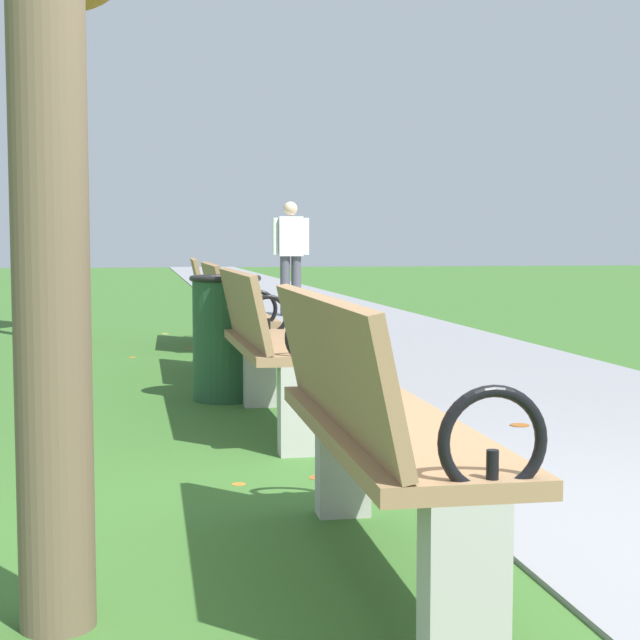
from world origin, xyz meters
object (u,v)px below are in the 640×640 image
(park_bench_2, at_px, (267,344))
(pedestrian_walking, at_px, (291,252))
(park_bench_4, at_px, (211,299))
(trash_bin, at_px, (226,337))
(park_bench_1, at_px, (373,427))
(park_bench_3, at_px, (233,316))

(park_bench_2, xyz_separation_m, pedestrian_walking, (1.39, 8.27, 0.44))
(park_bench_4, bearing_deg, trash_bin, -92.46)
(park_bench_4, bearing_deg, park_bench_2, -90.00)
(park_bench_1, distance_m, trash_bin, 3.63)
(park_bench_1, height_order, trash_bin, park_bench_1)
(park_bench_2, relative_size, trash_bin, 1.91)
(park_bench_2, relative_size, park_bench_3, 1.00)
(park_bench_3, bearing_deg, park_bench_4, 90.00)
(park_bench_4, distance_m, trash_bin, 3.43)
(park_bench_3, bearing_deg, park_bench_2, -90.00)
(park_bench_2, distance_m, park_bench_3, 2.14)
(park_bench_2, bearing_deg, trash_bin, 97.96)
(park_bench_2, distance_m, park_bench_4, 4.48)
(park_bench_3, xyz_separation_m, trash_bin, (-0.15, -1.08, -0.06))
(park_bench_2, distance_m, trash_bin, 1.07)
(park_bench_2, xyz_separation_m, park_bench_4, (0.00, 4.48, 0.00))
(park_bench_1, height_order, park_bench_2, same)
(park_bench_1, bearing_deg, trash_bin, 92.33)
(park_bench_2, relative_size, park_bench_4, 1.00)
(park_bench_1, bearing_deg, park_bench_3, 90.00)
(park_bench_1, bearing_deg, pedestrian_walking, 82.69)
(park_bench_1, relative_size, park_bench_3, 1.00)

